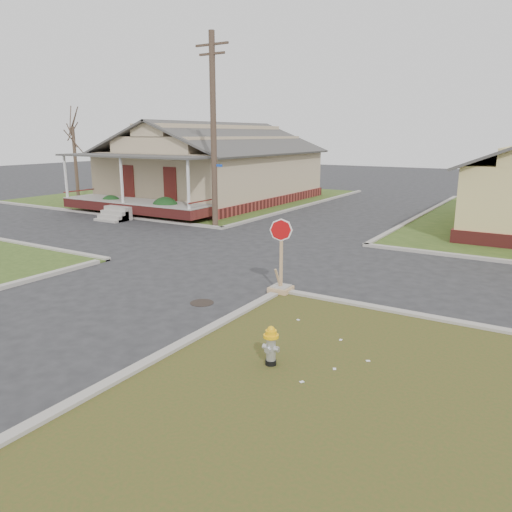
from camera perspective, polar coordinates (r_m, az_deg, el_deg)
The scene contains 11 objects.
ground at distance 15.36m, azimuth -11.58°, elevation -3.35°, with size 120.00×120.00×0.00m, color #262628.
verge_far_left at distance 37.09m, azimuth -7.40°, elevation 6.78°, with size 19.00×19.00×0.05m, color #324A1A.
curbs at distance 19.17m, azimuth -1.38°, elevation 0.34°, with size 80.00×40.00×0.12m, color #A19B91, non-canonical shape.
manhole at distance 13.63m, azimuth -6.20°, elevation -5.34°, with size 0.64×0.64×0.01m, color black.
corner_house at distance 34.02m, azimuth -4.92°, elevation 10.04°, with size 10.10×15.50×5.30m.
utility_pole at distance 24.25m, azimuth -4.89°, elevation 14.21°, with size 1.80×0.28×9.00m.
tree_far_left at distance 36.18m, azimuth -19.92°, elevation 9.86°, with size 0.22×0.22×4.90m, color #453227.
fire_hydrant at distance 9.82m, azimuth 1.72°, elevation -9.98°, with size 0.30×0.30×0.80m.
stop_sign at distance 14.23m, azimuth 2.86°, elevation -2.32°, with size 0.60×0.59×2.13m.
hedge_left at distance 29.92m, azimuth -16.21°, elevation 5.76°, with size 1.36×1.12×1.04m, color #153A17.
hedge_right at distance 27.09m, azimuth -10.32°, elevation 5.41°, with size 1.50×1.23×1.14m, color #153A17.
Camera 1 is at (10.15, -10.64, 4.44)m, focal length 35.00 mm.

